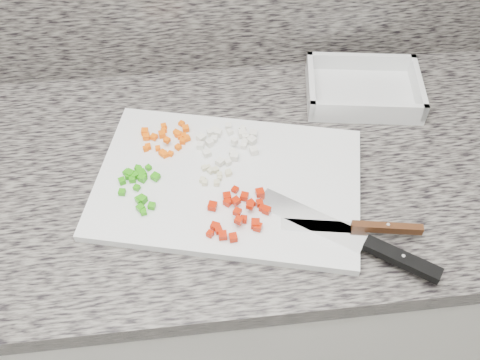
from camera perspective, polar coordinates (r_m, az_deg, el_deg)
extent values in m
cube|color=silver|center=(1.42, -5.49, -11.33)|extent=(3.92, 0.62, 0.86)
cube|color=slate|center=(1.05, -7.30, 0.42)|extent=(3.96, 0.64, 0.04)
cube|color=silver|center=(0.99, -1.28, -0.25)|extent=(0.55, 0.43, 0.02)
cube|color=#FF6005|center=(1.08, -8.13, 5.70)|extent=(0.01, 0.01, 0.01)
cube|color=#FF6005|center=(1.07, -9.97, 4.58)|extent=(0.01, 0.01, 0.01)
cube|color=#FF6005|center=(1.05, -5.68, 4.46)|extent=(0.01, 0.01, 0.01)
cube|color=#FF6005|center=(1.03, -7.43, 2.80)|extent=(0.01, 0.01, 0.01)
cube|color=#FF6005|center=(1.07, -5.81, 5.51)|extent=(0.01, 0.01, 0.01)
cube|color=#FF6005|center=(1.09, -6.26, 6.02)|extent=(0.01, 0.01, 0.01)
cube|color=#FF6005|center=(1.07, -8.23, 4.83)|extent=(0.01, 0.01, 0.01)
cube|color=#FF6005|center=(1.06, -9.18, 4.56)|extent=(0.02, 0.02, 0.01)
cube|color=#FF6005|center=(1.07, -6.84, 5.10)|extent=(0.01, 0.01, 0.01)
cube|color=#FF6005|center=(1.06, -6.68, 4.85)|extent=(0.01, 0.01, 0.01)
cube|color=#FF6005|center=(1.06, -6.60, 4.91)|extent=(0.02, 0.02, 0.01)
cube|color=#FF6005|center=(1.08, -10.12, 5.08)|extent=(0.01, 0.01, 0.01)
cube|color=#FF6005|center=(1.03, -8.24, 2.87)|extent=(0.02, 0.02, 0.01)
cube|color=#FF6005|center=(1.05, -10.03, 3.31)|extent=(0.01, 0.01, 0.01)
cube|color=#FF6005|center=(1.04, -8.76, 3.37)|extent=(0.01, 0.01, 0.01)
cube|color=#FF6005|center=(1.04, -6.61, 3.51)|extent=(0.01, 0.01, 0.01)
cube|color=#FF6005|center=(1.04, -7.81, 4.23)|extent=(0.01, 0.01, 0.01)
cube|color=#FF6005|center=(1.07, -8.32, 4.85)|extent=(0.01, 0.01, 0.01)
cube|color=#FF6005|center=(1.03, -8.00, 2.71)|extent=(0.01, 0.01, 0.01)
cube|color=#FF6005|center=(1.08, -8.13, 5.25)|extent=(0.01, 0.01, 0.01)
cube|color=#FF6005|center=(1.05, -9.79, 3.54)|extent=(0.01, 0.01, 0.01)
cube|color=#FF6005|center=(1.06, -6.38, 4.58)|extent=(0.01, 0.01, 0.01)
cube|color=#FF6005|center=(1.06, -6.00, 4.71)|extent=(0.01, 0.01, 0.01)
cube|color=#FF6005|center=(1.05, -6.14, 4.15)|extent=(0.01, 0.01, 0.01)
cube|color=white|center=(1.06, 0.25, 4.99)|extent=(0.02, 0.02, 0.01)
cube|color=white|center=(1.07, -1.24, 5.77)|extent=(0.01, 0.01, 0.01)
cube|color=white|center=(1.05, 0.56, 4.62)|extent=(0.02, 0.02, 0.01)
cube|color=white|center=(1.06, -2.36, 5.05)|extent=(0.02, 0.02, 0.01)
cube|color=white|center=(1.05, -2.77, 4.40)|extent=(0.01, 0.01, 0.01)
cube|color=white|center=(1.07, 0.27, 5.48)|extent=(0.01, 0.01, 0.01)
cube|color=white|center=(1.03, -0.58, 4.16)|extent=(0.01, 0.01, 0.01)
cube|color=white|center=(1.02, -0.81, 3.00)|extent=(0.01, 0.01, 0.01)
cube|color=white|center=(1.01, -2.15, 1.97)|extent=(0.02, 0.02, 0.01)
cube|color=white|center=(1.06, -1.10, 5.18)|extent=(0.01, 0.01, 0.01)
cube|color=white|center=(1.02, -3.56, 2.90)|extent=(0.02, 0.02, 0.01)
cube|color=white|center=(1.04, -4.23, 3.67)|extent=(0.02, 0.02, 0.01)
cube|color=white|center=(1.04, 1.26, 4.26)|extent=(0.02, 0.02, 0.01)
cube|color=white|center=(1.01, -1.31, 1.94)|extent=(0.02, 0.02, 0.01)
cube|color=white|center=(1.07, -2.71, 5.35)|extent=(0.02, 0.02, 0.01)
cube|color=white|center=(1.04, 0.50, 4.05)|extent=(0.01, 0.01, 0.01)
cube|color=white|center=(1.01, -0.61, 2.53)|extent=(0.02, 0.02, 0.01)
cube|color=white|center=(1.03, 1.47, 3.17)|extent=(0.02, 0.02, 0.01)
cube|color=white|center=(1.04, 0.40, 3.66)|extent=(0.01, 0.01, 0.01)
cube|color=white|center=(1.04, -3.26, 3.97)|extent=(0.02, 0.02, 0.01)
cube|color=white|center=(1.06, -3.17, 5.08)|extent=(0.01, 0.01, 0.01)
cube|color=white|center=(1.05, -4.16, 4.53)|extent=(0.02, 0.02, 0.01)
cube|color=white|center=(1.06, 1.43, 4.92)|extent=(0.02, 0.02, 0.01)
cube|color=#2A9A0E|center=(0.95, -10.25, -3.38)|extent=(0.01, 0.01, 0.01)
cube|color=#2A9A0E|center=(0.95, -9.39, -2.73)|extent=(0.01, 0.01, 0.01)
cube|color=#2A9A0E|center=(1.02, -10.84, 1.24)|extent=(0.01, 0.01, 0.01)
cube|color=#2A9A0E|center=(0.99, -9.01, 0.37)|extent=(0.02, 0.02, 0.01)
cube|color=#2A9A0E|center=(1.01, -11.68, 0.65)|extent=(0.02, 0.02, 0.01)
cube|color=#2A9A0E|center=(1.01, -11.79, 0.45)|extent=(0.01, 0.01, 0.01)
cube|color=#2A9A0E|center=(1.01, -11.95, 0.76)|extent=(0.02, 0.02, 0.01)
cube|color=#2A9A0E|center=(1.01, -9.74, 1.31)|extent=(0.01, 0.01, 0.01)
cube|color=#2A9A0E|center=(1.00, -10.40, 0.66)|extent=(0.02, 0.02, 0.01)
cube|color=#2A9A0E|center=(0.96, -10.37, -2.06)|extent=(0.02, 0.02, 0.01)
cube|color=#2A9A0E|center=(0.97, -10.64, -2.09)|extent=(0.02, 0.02, 0.01)
cube|color=#2A9A0E|center=(1.00, -11.41, 0.09)|extent=(0.01, 0.01, 0.01)
cube|color=#2A9A0E|center=(0.95, -10.57, -2.94)|extent=(0.02, 0.02, 0.01)
cube|color=#2A9A0E|center=(1.00, -11.13, 0.50)|extent=(0.02, 0.02, 0.01)
cube|color=#2A9A0E|center=(1.00, -10.37, 0.21)|extent=(0.02, 0.02, 0.01)
cube|color=#2A9A0E|center=(1.01, -10.68, 0.97)|extent=(0.01, 0.01, 0.01)
cube|color=#2A9A0E|center=(0.99, -10.96, -0.80)|extent=(0.01, 0.01, 0.01)
cube|color=#2A9A0E|center=(1.00, -12.47, -0.11)|extent=(0.01, 0.01, 0.01)
cube|color=#2A9A0E|center=(0.98, -12.47, -1.26)|extent=(0.01, 0.01, 0.01)
cube|color=#B61902|center=(0.91, -2.31, -5.35)|extent=(0.01, 0.01, 0.01)
cube|color=#B61902|center=(0.92, -2.73, -4.91)|extent=(0.02, 0.02, 0.01)
cube|color=#B61902|center=(0.93, -0.43, -2.24)|extent=(0.02, 0.02, 0.01)
cube|color=#B61902|center=(0.90, -0.74, -6.15)|extent=(0.01, 0.01, 0.01)
cube|color=#B61902|center=(0.95, -1.33, -2.38)|extent=(0.02, 0.02, 0.01)
cube|color=#B61902|center=(0.95, -1.40, -1.78)|extent=(0.01, 0.01, 0.01)
cube|color=#B61902|center=(0.95, 0.48, -1.76)|extent=(0.02, 0.02, 0.01)
cube|color=#B61902|center=(0.91, -0.13, -4.32)|extent=(0.02, 0.02, 0.01)
cube|color=#B61902|center=(0.94, 2.86, -3.23)|extent=(0.02, 0.02, 0.01)
cube|color=#B61902|center=(0.96, -0.52, -1.03)|extent=(0.02, 0.02, 0.01)
cube|color=#B61902|center=(0.91, 1.91, -5.03)|extent=(0.02, 0.02, 0.01)
cube|color=#B61902|center=(0.96, 2.13, -1.34)|extent=(0.02, 0.02, 0.01)
cube|color=#B61902|center=(0.94, 1.17, -2.51)|extent=(0.02, 0.02, 0.01)
cube|color=#B61902|center=(0.94, 2.42, -3.02)|extent=(0.01, 0.01, 0.01)
cube|color=#B61902|center=(0.95, 2.11, -2.48)|extent=(0.01, 0.01, 0.01)
cube|color=#B61902|center=(0.92, 0.40, -4.22)|extent=(0.01, 0.01, 0.01)
cube|color=#B61902|center=(0.93, 1.10, -2.73)|extent=(0.02, 0.02, 0.01)
cube|color=#B61902|center=(0.92, -2.50, -5.04)|extent=(0.01, 0.01, 0.01)
cube|color=#B61902|center=(0.90, -1.85, -5.92)|extent=(0.01, 0.01, 0.01)
cube|color=#B61902|center=(0.94, -2.95, -2.78)|extent=(0.02, 0.02, 0.01)
cube|color=#B61902|center=(0.92, 1.65, -4.69)|extent=(0.02, 0.02, 0.01)
cube|color=#B61902|center=(0.91, -3.22, -5.76)|extent=(0.01, 0.01, 0.01)
cube|color=#B61902|center=(0.92, -0.30, -3.42)|extent=(0.02, 0.02, 0.01)
cube|color=beige|center=(1.00, -3.15, 1.00)|extent=(0.01, 0.01, 0.01)
cube|color=beige|center=(0.99, -2.19, 0.55)|extent=(0.01, 0.01, 0.01)
cube|color=beige|center=(0.98, -3.78, -0.29)|extent=(0.01, 0.01, 0.01)
cube|color=beige|center=(1.00, -2.62, 1.09)|extent=(0.01, 0.01, 0.01)
cube|color=beige|center=(1.00, -3.37, 1.41)|extent=(0.01, 0.01, 0.01)
cube|color=beige|center=(0.98, -4.01, 0.00)|extent=(0.01, 0.01, 0.01)
cube|color=beige|center=(0.99, -1.20, 0.83)|extent=(0.01, 0.01, 0.01)
cube|color=beige|center=(0.98, -2.20, 0.20)|extent=(0.01, 0.01, 0.01)
cube|color=beige|center=(0.98, -2.50, -0.31)|extent=(0.01, 0.01, 0.01)
cube|color=beige|center=(0.99, -1.31, 0.68)|extent=(0.01, 0.01, 0.01)
cube|color=beige|center=(1.00, -3.83, 1.29)|extent=(0.01, 0.01, 0.01)
cube|color=white|center=(0.94, 7.59, -4.22)|extent=(0.18, 0.15, 0.00)
cube|color=black|center=(0.92, 16.90, -8.08)|extent=(0.12, 0.10, 0.02)
cylinder|color=white|center=(0.91, 17.03, -7.78)|extent=(0.01, 0.01, 0.00)
cube|color=white|center=(0.93, 8.08, -4.88)|extent=(0.12, 0.05, 0.00)
cube|color=#472411|center=(0.95, 15.41, -4.94)|extent=(0.12, 0.03, 0.02)
cylinder|color=white|center=(0.94, 15.52, -4.62)|extent=(0.01, 0.01, 0.00)
cube|color=silver|center=(1.20, 12.88, 8.92)|extent=(0.26, 0.21, 0.01)
cube|color=silver|center=(1.24, 12.71, 12.21)|extent=(0.24, 0.05, 0.04)
cube|color=silver|center=(1.12, 13.51, 7.15)|extent=(0.24, 0.05, 0.04)
cube|color=silver|center=(1.21, 18.43, 9.41)|extent=(0.04, 0.17, 0.04)
cube|color=silver|center=(1.16, 7.54, 10.14)|extent=(0.04, 0.17, 0.04)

